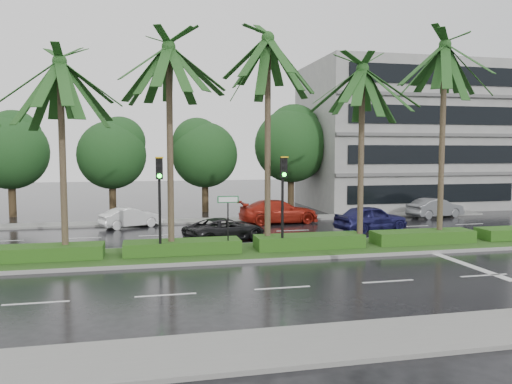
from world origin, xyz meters
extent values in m
plane|color=black|center=(0.00, 0.00, 0.00)|extent=(120.00, 120.00, 0.00)
cube|color=slate|center=(0.00, -10.20, 0.06)|extent=(40.00, 2.40, 0.12)
cube|color=slate|center=(0.00, 12.00, 0.06)|extent=(40.00, 2.00, 0.12)
cube|color=gray|center=(0.00, 1.00, 0.07)|extent=(36.00, 4.00, 0.14)
cube|color=#224A18|center=(0.00, 1.00, 0.14)|extent=(35.60, 3.70, 0.02)
cube|color=#1E4313|center=(-9.00, 1.00, 0.45)|extent=(5.20, 1.40, 0.60)
cube|color=#1E4313|center=(-3.00, 1.00, 0.45)|extent=(5.20, 1.40, 0.60)
cube|color=#1E4313|center=(3.00, 1.00, 0.45)|extent=(5.20, 1.40, 0.60)
cube|color=#1E4313|center=(9.00, 1.00, 0.45)|extent=(5.20, 1.40, 0.60)
cube|color=silver|center=(-12.00, 7.00, 0.01)|extent=(2.00, 0.12, 0.01)
cube|color=silver|center=(-8.00, -5.00, 0.01)|extent=(2.00, 0.12, 0.01)
cube|color=silver|center=(-8.00, 7.00, 0.01)|extent=(2.00, 0.12, 0.01)
cube|color=silver|center=(-4.00, -5.00, 0.01)|extent=(2.00, 0.12, 0.01)
cube|color=silver|center=(-4.00, 7.00, 0.01)|extent=(2.00, 0.12, 0.01)
cube|color=silver|center=(0.00, -5.00, 0.01)|extent=(2.00, 0.12, 0.01)
cube|color=silver|center=(0.00, 7.00, 0.01)|extent=(2.00, 0.12, 0.01)
cube|color=silver|center=(4.00, -5.00, 0.01)|extent=(2.00, 0.12, 0.01)
cube|color=silver|center=(4.00, 7.00, 0.01)|extent=(2.00, 0.12, 0.01)
cube|color=silver|center=(8.00, -5.00, 0.01)|extent=(2.00, 0.12, 0.01)
cube|color=silver|center=(8.00, 7.00, 0.01)|extent=(2.00, 0.12, 0.01)
cube|color=silver|center=(12.00, 7.00, 0.01)|extent=(2.00, 0.12, 0.01)
cube|color=silver|center=(16.00, 7.00, 0.01)|extent=(2.00, 0.12, 0.01)
cube|color=silver|center=(8.50, -3.00, 0.01)|extent=(0.40, 6.00, 0.01)
cylinder|color=#3D2E23|center=(-8.00, 1.10, 4.32)|extent=(0.28, 0.28, 8.34)
cylinder|color=#3D2E23|center=(-8.00, 1.10, 0.37)|extent=(0.40, 0.40, 0.44)
cylinder|color=#3D2E23|center=(-3.50, 0.90, 4.70)|extent=(0.28, 0.28, 9.10)
cylinder|color=#3D2E23|center=(-3.50, 0.90, 0.37)|extent=(0.40, 0.40, 0.44)
cylinder|color=#3D2E23|center=(1.00, 1.20, 5.03)|extent=(0.28, 0.28, 9.76)
cylinder|color=#3D2E23|center=(1.00, 1.20, 0.37)|extent=(0.40, 0.40, 0.44)
cylinder|color=#3D2E23|center=(5.50, 0.80, 4.39)|extent=(0.28, 0.28, 8.48)
cylinder|color=#3D2E23|center=(5.50, 0.80, 0.37)|extent=(0.40, 0.40, 0.44)
cylinder|color=#3D2E23|center=(10.00, 1.10, 5.08)|extent=(0.28, 0.28, 9.86)
cylinder|color=#3D2E23|center=(10.00, 1.10, 0.37)|extent=(0.40, 0.40, 0.44)
cylinder|color=black|center=(-4.00, 0.40, 1.85)|extent=(0.12, 0.12, 3.40)
cube|color=black|center=(-4.00, 0.22, 4.00)|extent=(0.30, 0.18, 0.90)
cube|color=gold|center=(-4.00, 0.10, 4.48)|extent=(0.34, 0.12, 0.06)
cylinder|color=black|center=(-4.00, 0.12, 4.30)|extent=(0.18, 0.04, 0.18)
cylinder|color=black|center=(-4.00, 0.12, 4.00)|extent=(0.18, 0.04, 0.18)
cylinder|color=#0CE519|center=(-4.00, 0.12, 3.70)|extent=(0.18, 0.04, 0.18)
cylinder|color=black|center=(1.50, 0.40, 1.85)|extent=(0.12, 0.12, 3.40)
cube|color=black|center=(1.50, 0.22, 4.00)|extent=(0.30, 0.18, 0.90)
cube|color=gold|center=(1.50, 0.10, 4.48)|extent=(0.34, 0.12, 0.06)
cylinder|color=black|center=(1.50, 0.12, 4.30)|extent=(0.18, 0.04, 0.18)
cylinder|color=black|center=(1.50, 0.12, 4.00)|extent=(0.18, 0.04, 0.18)
cylinder|color=#0CE519|center=(1.50, 0.12, 3.70)|extent=(0.18, 0.04, 0.18)
cylinder|color=black|center=(-1.00, 0.50, 1.45)|extent=(0.06, 0.06, 2.60)
cube|color=#0C5926|center=(-1.00, 0.47, 2.60)|extent=(0.95, 0.04, 0.30)
cube|color=white|center=(-1.00, 0.45, 2.60)|extent=(0.85, 0.01, 0.22)
cylinder|color=#382819|center=(-14.00, 17.50, 1.30)|extent=(0.52, 0.52, 2.60)
sphere|color=#1B3A15|center=(-14.00, 17.50, 4.68)|extent=(5.35, 5.35, 5.35)
sphere|color=#1B3A15|center=(-14.00, 17.80, 5.72)|extent=(4.01, 4.01, 4.01)
cylinder|color=#382819|center=(-7.00, 17.50, 1.24)|extent=(0.52, 0.52, 2.48)
sphere|color=#1B3A15|center=(-7.00, 17.50, 4.46)|extent=(5.10, 5.10, 5.10)
sphere|color=#1B3A15|center=(-7.00, 17.80, 5.45)|extent=(3.82, 3.82, 3.82)
cylinder|color=#382819|center=(0.00, 17.50, 1.24)|extent=(0.52, 0.52, 2.48)
sphere|color=#1B3A15|center=(0.00, 17.50, 4.46)|extent=(5.10, 5.10, 5.10)
sphere|color=#1B3A15|center=(0.00, 17.80, 5.45)|extent=(3.82, 3.82, 3.82)
cylinder|color=#382819|center=(7.00, 17.50, 1.44)|extent=(0.52, 0.52, 2.88)
sphere|color=#1B3A15|center=(7.00, 17.50, 5.19)|extent=(5.93, 5.93, 5.93)
sphere|color=#1B3A15|center=(7.00, 17.80, 6.34)|extent=(4.45, 4.45, 4.45)
cylinder|color=#382819|center=(14.00, 17.50, 1.23)|extent=(0.52, 0.52, 2.45)
sphere|color=#1B3A15|center=(14.00, 17.50, 4.42)|extent=(5.05, 5.05, 5.05)
sphere|color=#1B3A15|center=(14.00, 17.80, 5.40)|extent=(3.78, 3.78, 3.78)
cube|color=gray|center=(17.00, 18.00, 6.00)|extent=(16.00, 10.00, 12.00)
imported|color=silver|center=(-5.50, 10.41, 0.62)|extent=(2.72, 3.97, 1.24)
imported|color=black|center=(-0.50, 4.47, 0.62)|extent=(3.62, 4.88, 1.23)
imported|color=#A21E11|center=(4.00, 10.21, 0.77)|extent=(2.42, 5.40, 1.54)
imported|color=#1B1A50|center=(8.50, 5.87, 0.77)|extent=(2.82, 4.81, 1.54)
imported|color=slate|center=(15.65, 10.40, 0.70)|extent=(2.37, 4.45, 1.39)
camera|label=1|loc=(-4.60, -21.38, 4.74)|focal=35.00mm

